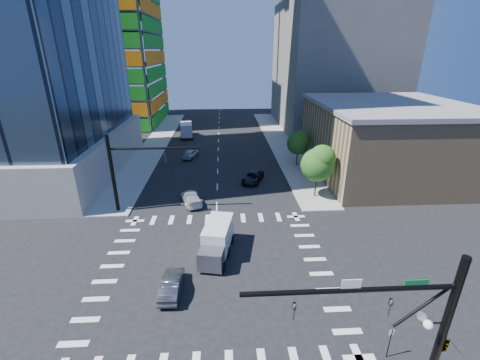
{
  "coord_description": "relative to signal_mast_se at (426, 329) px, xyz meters",
  "views": [
    {
      "loc": [
        0.91,
        -22.65,
        17.59
      ],
      "look_at": [
        2.59,
        8.0,
        5.03
      ],
      "focal_mm": 24.0,
      "sensor_mm": 36.0,
      "label": 1
    }
  ],
  "objects": [
    {
      "name": "tree_south",
      "position": [
        2.03,
        25.4,
        -0.32
      ],
      "size": [
        4.16,
        4.16,
        6.82
      ],
      "color": "#382316",
      "rests_on": "sidewalk_ne"
    },
    {
      "name": "sidewalk_nw",
      "position": [
        -23.1,
        51.5,
        -4.93
      ],
      "size": [
        5.0,
        60.0,
        0.15
      ],
      "primitive_type": "cube",
      "color": "#9B9893",
      "rests_on": "ground"
    },
    {
      "name": "signal_mast_se",
      "position": [
        0.0,
        0.0,
        0.0
      ],
      "size": [
        10.51,
        2.48,
        9.0
      ],
      "color": "black",
      "rests_on": "sidewalk_se"
    },
    {
      "name": "sidewalk_ne",
      "position": [
        1.9,
        51.5,
        -4.93
      ],
      "size": [
        5.0,
        60.0,
        0.15
      ],
      "primitive_type": "cube",
      "color": "#9B9893",
      "rests_on": "ground"
    },
    {
      "name": "construction_building",
      "position": [
        -38.02,
        73.43,
        19.6
      ],
      "size": [
        25.16,
        34.5,
        70.6
      ],
      "color": "slate",
      "rests_on": "ground"
    },
    {
      "name": "car_nb_far",
      "position": [
        -5.55,
        31.12,
        -4.32
      ],
      "size": [
        3.91,
        5.43,
        1.37
      ],
      "primitive_type": "imported",
      "rotation": [
        0.0,
        0.0,
        -0.37
      ],
      "color": "black",
      "rests_on": "ground"
    },
    {
      "name": "no_parking_sign",
      "position": [
        0.1,
        2.5,
        -3.63
      ],
      "size": [
        0.3,
        0.06,
        2.2
      ],
      "color": "black",
      "rests_on": "ground"
    },
    {
      "name": "car_sb_near",
      "position": [
        -13.73,
        24.63,
        -4.28
      ],
      "size": [
        3.36,
        5.4,
        1.46
      ],
      "primitive_type": "imported",
      "rotation": [
        0.0,
        0.0,
        3.42
      ],
      "color": "white",
      "rests_on": "ground"
    },
    {
      "name": "bg_building_ne",
      "position": [
        16.4,
        66.5,
        8.99
      ],
      "size": [
        24.0,
        30.0,
        28.0
      ],
      "primitive_type": "cube",
      "color": "#625D58",
      "rests_on": "ground"
    },
    {
      "name": "ground",
      "position": [
        -10.6,
        11.5,
        -5.01
      ],
      "size": [
        160.0,
        160.0,
        0.0
      ],
      "primitive_type": "plane",
      "color": "black",
      "rests_on": "ground"
    },
    {
      "name": "tree_north",
      "position": [
        2.33,
        37.4,
        -1.02
      ],
      "size": [
        3.54,
        3.52,
        5.78
      ],
      "color": "#382316",
      "rests_on": "sidewalk_ne"
    },
    {
      "name": "commercial_building",
      "position": [
        14.4,
        33.5,
        0.31
      ],
      "size": [
        20.5,
        22.5,
        10.6
      ],
      "color": "#A1825D",
      "rests_on": "ground"
    },
    {
      "name": "box_truck_near",
      "position": [
        -10.49,
        13.56,
        -3.73
      ],
      "size": [
        3.38,
        5.87,
        2.89
      ],
      "rotation": [
        0.0,
        0.0,
        -0.2
      ],
      "color": "black",
      "rests_on": "ground"
    },
    {
      "name": "car_sb_cross",
      "position": [
        -13.91,
        9.0,
        -4.31
      ],
      "size": [
        1.57,
        4.25,
        1.39
      ],
      "primitive_type": "imported",
      "rotation": [
        0.0,
        0.0,
        3.12
      ],
      "color": "#494A4E",
      "rests_on": "ground"
    },
    {
      "name": "box_truck_far",
      "position": [
        -17.49,
        57.09,
        -3.61
      ],
      "size": [
        3.22,
        6.27,
        3.16
      ],
      "rotation": [
        0.0,
        0.0,
        3.25
      ],
      "color": "black",
      "rests_on": "ground"
    },
    {
      "name": "road_markings",
      "position": [
        -10.6,
        11.5,
        -5.0
      ],
      "size": [
        20.0,
        20.0,
        0.01
      ],
      "primitive_type": "cube",
      "color": "silver",
      "rests_on": "ground"
    },
    {
      "name": "signal_mast_nw",
      "position": [
        -20.6,
        23.0,
        0.49
      ],
      "size": [
        10.2,
        0.4,
        9.0
      ],
      "color": "black",
      "rests_on": "sidewalk_nw"
    },
    {
      "name": "car_sb_mid",
      "position": [
        -15.34,
        42.55,
        -4.24
      ],
      "size": [
        3.0,
        4.81,
        1.53
      ],
      "primitive_type": "imported",
      "rotation": [
        0.0,
        0.0,
        2.85
      ],
      "color": "#A8AAB0",
      "rests_on": "ground"
    }
  ]
}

